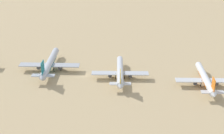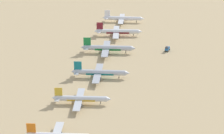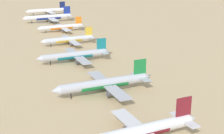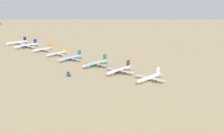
{
  "view_description": "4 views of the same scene",
  "coord_description": "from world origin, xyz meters",
  "views": [
    {
      "loc": [
        -142.54,
        -12.48,
        73.29
      ],
      "look_at": [
        -0.91,
        -13.89,
        4.98
      ],
      "focal_mm": 51.68,
      "sensor_mm": 36.0,
      "label": 1
    },
    {
      "loc": [
        20.24,
        -237.77,
        118.75
      ],
      "look_at": [
        14.5,
        24.74,
        4.61
      ],
      "focal_mm": 69.96,
      "sensor_mm": 36.0,
      "label": 2
    },
    {
      "loc": [
        59.65,
        169.43,
        48.43
      ],
      "look_at": [
        3.02,
        52.33,
        6.92
      ],
      "focal_mm": 53.7,
      "sensor_mm": 36.0,
      "label": 3
    },
    {
      "loc": [
        231.41,
        260.35,
        72.8
      ],
      "look_at": [
        22.0,
        93.38,
        6.94
      ],
      "focal_mm": 44.73,
      "sensor_mm": 36.0,
      "label": 4
    }
  ],
  "objects": [
    {
      "name": "parked_jet_1",
      "position": [
        -12.68,
        -98.91,
        4.06
      ],
      "size": [
        42.31,
        34.32,
        12.21
      ],
      "color": "silver",
      "rests_on": "ground"
    },
    {
      "name": "service_truck",
      "position": [
        54.8,
        66.03,
        2.08
      ],
      "size": [
        4.37,
        5.68,
        3.9
      ],
      "color": "#1E5999",
      "rests_on": "ground"
    },
    {
      "name": "parked_jet_7",
      "position": [
        21.56,
        136.32,
        3.59
      ],
      "size": [
        37.44,
        30.42,
        10.79
      ],
      "color": "white",
      "rests_on": "ground"
    },
    {
      "name": "parked_jet_3",
      "position": [
        -2.45,
        -17.81,
        3.28
      ],
      "size": [
        34.15,
        27.69,
        9.86
      ],
      "color": "silver",
      "rests_on": "ground"
    },
    {
      "name": "parked_jet_2",
      "position": [
        -10.32,
        -57.27,
        3.31
      ],
      "size": [
        34.47,
        27.96,
        9.95
      ],
      "color": "silver",
      "rests_on": "ground"
    },
    {
      "name": "parked_jet_0",
      "position": [
        -22.22,
        -137.81,
        3.86
      ],
      "size": [
        39.68,
        32.13,
        11.47
      ],
      "color": "white",
      "rests_on": "ground"
    },
    {
      "name": "parked_jet_4",
      "position": [
        6.57,
        17.84,
        3.65
      ],
      "size": [
        37.99,
        30.84,
        10.96
      ],
      "color": "#B2B7C1",
      "rests_on": "ground"
    },
    {
      "name": "parked_jet_6",
      "position": [
        17.36,
        99.15,
        3.78
      ],
      "size": [
        39.27,
        31.82,
        11.35
      ],
      "color": "silver",
      "rests_on": "ground"
    },
    {
      "name": "parked_jet_5",
      "position": [
        10.33,
        61.29,
        3.9
      ],
      "size": [
        40.59,
        32.93,
        11.71
      ],
      "color": "#B2B7C1",
      "rests_on": "ground"
    },
    {
      "name": "ground_plane",
      "position": [
        0.0,
        0.0,
        0.0
      ],
      "size": [
        1800.0,
        1800.0,
        0.0
      ],
      "primitive_type": "plane",
      "color": "tan"
    }
  ]
}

